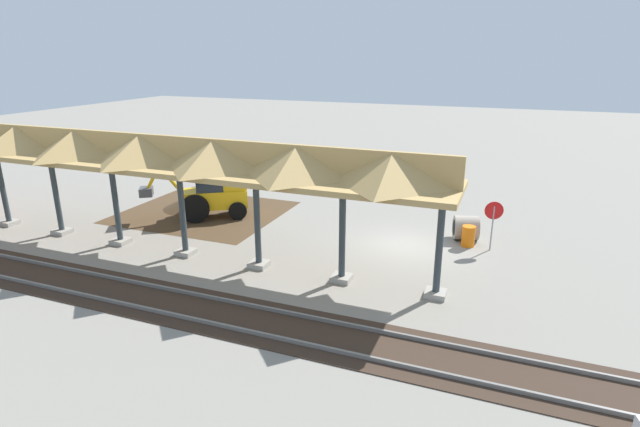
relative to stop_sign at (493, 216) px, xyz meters
The scene contains 9 objects.
ground_plane 3.86m from the stop_sign, 13.05° to the left, with size 120.00×120.00×0.00m, color gray.
dirt_work_zone 14.34m from the stop_sign, ahead, with size 8.02×7.00×0.01m, color #4C3823.
platform_canopy 13.00m from the stop_sign, 23.50° to the left, with size 21.61×3.20×4.90m.
rail_tracks 9.58m from the stop_sign, 68.57° to the left, with size 60.00×2.58×0.15m.
stop_sign is the anchor object (origin of this frame).
backhoe 13.38m from the stop_sign, ahead, with size 4.90×3.77×2.82m.
dirt_mound 15.35m from the stop_sign, ahead, with size 6.09×6.09×1.42m, color #4C3823.
concrete_pipe 1.76m from the stop_sign, 39.74° to the right, with size 1.27×1.31×1.08m.
traffic_barrel 1.43m from the stop_sign, ahead, with size 0.56×0.56×0.90m, color orange.
Camera 1 is at (-3.91, 20.02, 7.96)m, focal length 28.00 mm.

